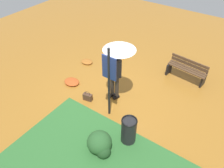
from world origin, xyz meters
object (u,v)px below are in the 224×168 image
object	(u,v)px
handbag	(88,97)
trash_bin	(129,131)
person_with_umbrella	(117,58)
info_sign_post	(109,76)
park_bench	(187,70)

from	to	relation	value
handbag	trash_bin	xyz separation A→B (m)	(1.94, -0.63, 0.29)
person_with_umbrella	handbag	size ratio (longest dim) A/B	5.53
info_sign_post	handbag	size ratio (longest dim) A/B	6.22
info_sign_post	park_bench	size ratio (longest dim) A/B	1.64
info_sign_post	handbag	world-z (taller)	info_sign_post
park_bench	trash_bin	world-z (taller)	trash_bin
info_sign_post	park_bench	distance (m)	3.42
park_bench	trash_bin	distance (m)	3.56
handbag	park_bench	distance (m)	3.67
info_sign_post	trash_bin	distance (m)	1.54
info_sign_post	trash_bin	world-z (taller)	info_sign_post
park_bench	trash_bin	size ratio (longest dim) A/B	1.68
park_bench	handbag	bearing A→B (deg)	-127.14
handbag	trash_bin	world-z (taller)	trash_bin
info_sign_post	trash_bin	size ratio (longest dim) A/B	2.76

